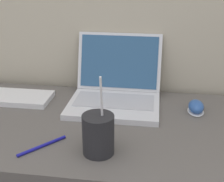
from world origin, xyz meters
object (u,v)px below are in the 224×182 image
object	(u,v)px
pen	(42,146)
laptop	(116,89)
drink_cup	(98,134)
computer_mouse	(196,107)

from	to	relation	value
pen	laptop	bearing A→B (deg)	63.69
laptop	drink_cup	bearing A→B (deg)	-90.37
drink_cup	computer_mouse	distance (m)	0.41
laptop	computer_mouse	distance (m)	0.29
pen	drink_cup	bearing A→B (deg)	-0.37
computer_mouse	pen	distance (m)	0.54
laptop	computer_mouse	size ratio (longest dim) A/B	3.75
drink_cup	pen	distance (m)	0.17
laptop	pen	bearing A→B (deg)	-116.31
drink_cup	pen	world-z (taller)	drink_cup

